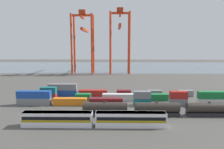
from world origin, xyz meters
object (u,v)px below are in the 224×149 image
at_px(gantry_crane_central, 120,34).
at_px(shipping_container_4, 142,102).
at_px(passenger_train, 94,119).
at_px(shipping_container_6, 178,102).
at_px(shipping_container_18, 124,93).
at_px(gantry_crane_west, 83,36).
at_px(shipping_container_13, 118,97).
at_px(freight_tank_row, 183,109).
at_px(shipping_container_12, 83,97).

bearing_deg(gantry_crane_central, shipping_container_4, -86.18).
bearing_deg(passenger_train, shipping_container_6, 35.13).
xyz_separation_m(shipping_container_18, gantry_crane_west, (-28.70, 77.83, 27.58)).
bearing_deg(shipping_container_6, shipping_container_13, 162.15).
xyz_separation_m(passenger_train, gantry_crane_west, (-19.38, 111.69, 26.73)).
bearing_deg(freight_tank_row, shipping_container_4, 135.43).
bearing_deg(passenger_train, freight_tank_row, 18.68).
height_order(shipping_container_4, shipping_container_6, same).
height_order(passenger_train, gantry_crane_west, gantry_crane_west).
bearing_deg(passenger_train, gantry_crane_central, 85.33).
distance_m(freight_tank_row, shipping_container_18, 30.26).
height_order(shipping_container_4, shipping_container_13, same).
bearing_deg(shipping_container_18, gantry_crane_west, 110.24).
relative_size(passenger_train, gantry_crane_west, 0.79).
distance_m(freight_tank_row, gantry_crane_central, 108.28).
xyz_separation_m(passenger_train, shipping_container_13, (6.68, 26.90, -0.84)).
xyz_separation_m(passenger_train, freight_tank_row, (26.46, 8.95, -0.03)).
height_order(shipping_container_6, shipping_container_18, same).
distance_m(shipping_container_13, gantry_crane_west, 92.90).
relative_size(shipping_container_12, gantry_crane_west, 0.13).
bearing_deg(shipping_container_13, passenger_train, -103.95).
distance_m(passenger_train, gantry_crane_central, 115.90).
xyz_separation_m(shipping_container_12, gantry_crane_central, (16.15, 85.22, 28.75)).
distance_m(shipping_container_13, gantry_crane_central, 89.98).
bearing_deg(shipping_container_12, shipping_container_18, 23.13).
relative_size(shipping_container_4, shipping_container_6, 1.00).
bearing_deg(shipping_container_18, gantry_crane_central, 90.12).
relative_size(passenger_train, freight_tank_row, 0.62).
bearing_deg(gantry_crane_west, passenger_train, -80.16).
bearing_deg(shipping_container_12, gantry_crane_west, 98.31).
relative_size(shipping_container_4, shipping_container_13, 0.50).
bearing_deg(shipping_container_6, shipping_container_12, 168.84).
bearing_deg(gantry_crane_central, shipping_container_18, -89.88).
height_order(shipping_container_13, shipping_container_18, same).
relative_size(shipping_container_6, shipping_container_18, 1.00).
xyz_separation_m(passenger_train, shipping_container_4, (15.31, 19.93, -0.84)).
bearing_deg(gantry_crane_central, shipping_container_13, -91.66).
xyz_separation_m(shipping_container_4, shipping_container_12, (-22.31, 6.97, 0.00)).
bearing_deg(shipping_container_13, shipping_container_12, 180.00).
height_order(shipping_container_18, gantry_crane_central, gantry_crane_central).
distance_m(shipping_container_4, shipping_container_12, 23.37).
bearing_deg(gantry_crane_central, gantry_crane_west, -179.14).
bearing_deg(shipping_container_18, passenger_train, -105.39).
bearing_deg(passenger_train, shipping_container_13, 76.05).
relative_size(freight_tank_row, gantry_crane_central, 1.24).
distance_m(shipping_container_6, gantry_crane_central, 98.45).
distance_m(shipping_container_4, shipping_container_6, 13.01).
bearing_deg(freight_tank_row, gantry_crane_central, 99.52).
xyz_separation_m(passenger_train, shipping_container_12, (-7.00, 26.90, -0.84)).
bearing_deg(gantry_crane_west, freight_tank_row, -65.96).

